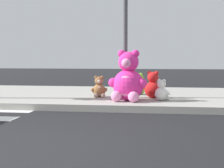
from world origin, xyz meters
TOP-DOWN VIEW (x-y plane):
  - ground_plane at (0.00, 0.00)m, footprint 60.00×60.00m
  - sidewalk at (0.00, 5.20)m, footprint 28.00×4.40m
  - sign_pole at (1.00, 4.40)m, footprint 0.56×0.11m
  - plush_pink_large at (1.12, 3.81)m, footprint 0.90×0.82m
  - plush_lime at (1.30, 5.15)m, footprint 0.42×0.42m
  - plush_red at (1.69, 4.43)m, footprint 0.49×0.48m
  - plush_brown at (0.34, 4.39)m, footprint 0.41×0.38m
  - plush_white at (1.90, 3.95)m, footprint 0.35×0.36m

SIDE VIEW (x-z plane):
  - ground_plane at x=0.00m, z-range 0.00..0.00m
  - sidewalk at x=0.00m, z-range 0.00..0.15m
  - plush_white at x=1.90m, z-range 0.10..0.60m
  - plush_brown at x=0.34m, z-range 0.10..0.64m
  - plush_lime at x=1.30m, z-range 0.09..0.68m
  - plush_red at x=1.69m, z-range 0.08..0.75m
  - plush_pink_large at x=1.12m, z-range 0.03..1.21m
  - sign_pole at x=1.00m, z-range 0.25..3.45m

